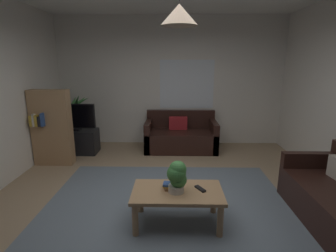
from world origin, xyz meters
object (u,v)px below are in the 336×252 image
at_px(remote_on_table_0, 200,189).
at_px(tv, 73,117).
at_px(tv_stand, 76,141).
at_px(book_on_table_0, 169,188).
at_px(couch_under_window, 181,137).
at_px(book_on_table_2, 170,184).
at_px(bookshelf_corner, 51,128).
at_px(pendant_lamp, 179,15).
at_px(potted_plant_on_table, 177,175).
at_px(potted_palm_corner, 74,121).
at_px(coffee_table, 177,196).
at_px(book_on_table_1, 169,186).

height_order(remote_on_table_0, tv, tv).
bearing_deg(tv_stand, tv, -90.00).
bearing_deg(book_on_table_0, couch_under_window, 85.50).
distance_m(book_on_table_2, tv, 3.12).
xyz_separation_m(remote_on_table_0, bookshelf_corner, (-2.55, 1.78, 0.27)).
bearing_deg(pendant_lamp, tv_stand, 130.84).
bearing_deg(couch_under_window, book_on_table_0, -94.50).
distance_m(potted_plant_on_table, tv_stand, 3.25).
relative_size(potted_plant_on_table, tv, 0.41).
distance_m(remote_on_table_0, potted_palm_corner, 3.80).
xyz_separation_m(potted_palm_corner, pendant_lamp, (2.27, -2.85, 1.73)).
xyz_separation_m(book_on_table_0, book_on_table_2, (0.00, 0.00, 0.05)).
relative_size(book_on_table_2, remote_on_table_0, 0.95).
bearing_deg(pendant_lamp, coffee_table, 75.96).
bearing_deg(remote_on_table_0, coffee_table, -24.49).
bearing_deg(couch_under_window, pendant_lamp, -92.45).
xyz_separation_m(coffee_table, bookshelf_corner, (-2.29, 1.81, 0.35)).
distance_m(book_on_table_1, potted_palm_corner, 3.55).
relative_size(tv_stand, tv, 1.01).
bearing_deg(tv, couch_under_window, 7.77).
height_order(book_on_table_1, potted_plant_on_table, potted_plant_on_table).
distance_m(remote_on_table_0, tv_stand, 3.38).
height_order(couch_under_window, bookshelf_corner, bookshelf_corner).
bearing_deg(tv_stand, bookshelf_corner, -106.73).
bearing_deg(potted_plant_on_table, pendant_lamp, 78.28).
height_order(coffee_table, potted_plant_on_table, potted_plant_on_table).
bearing_deg(potted_palm_corner, remote_on_table_0, -47.99).
height_order(book_on_table_0, bookshelf_corner, bookshelf_corner).
relative_size(tv, pendant_lamp, 1.38).
bearing_deg(book_on_table_2, coffee_table, -24.46).
bearing_deg(remote_on_table_0, book_on_table_2, -32.66).
bearing_deg(potted_plant_on_table, book_on_table_0, 147.39).
xyz_separation_m(coffee_table, potted_plant_on_table, (-0.00, -0.02, 0.27)).
height_order(book_on_table_0, pendant_lamp, pendant_lamp).
distance_m(couch_under_window, potted_plant_on_table, 2.76).
distance_m(tv, potted_palm_corner, 0.51).
distance_m(remote_on_table_0, potted_plant_on_table, 0.33).
distance_m(coffee_table, potted_plant_on_table, 0.27).
bearing_deg(bookshelf_corner, book_on_table_2, -38.90).
xyz_separation_m(book_on_table_2, potted_palm_corner, (-2.18, 2.81, 0.11)).
bearing_deg(potted_plant_on_table, tv, 130.80).
distance_m(remote_on_table_0, pendant_lamp, 1.91).
xyz_separation_m(book_on_table_1, tv_stand, (-2.00, 2.39, -0.21)).
distance_m(tv_stand, tv, 0.53).
xyz_separation_m(book_on_table_0, remote_on_table_0, (0.36, -0.01, -0.00)).
relative_size(couch_under_window, book_on_table_0, 12.05).
bearing_deg(book_on_table_1, book_on_table_0, -12.22).
relative_size(coffee_table, potted_plant_on_table, 2.84).
height_order(book_on_table_2, remote_on_table_0, book_on_table_2).
xyz_separation_m(couch_under_window, tv_stand, (-2.22, -0.28, -0.03)).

